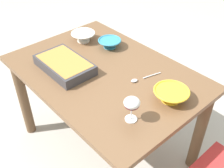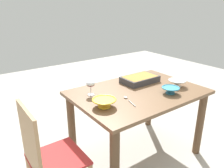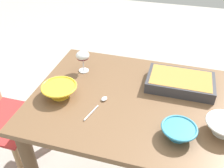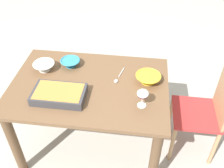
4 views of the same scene
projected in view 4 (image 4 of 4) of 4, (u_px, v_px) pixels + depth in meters
The scene contains 9 objects.
ground_plane at pixel (93, 142), 2.59m from camera, with size 8.00×8.00×0.00m, color #B2ADA3.
dining_table at pixel (90, 97), 2.19m from camera, with size 1.27×0.89×0.75m.
chair at pixel (207, 109), 2.24m from camera, with size 0.40×0.41×0.92m.
wine_glass at pixel (143, 95), 1.85m from camera, with size 0.09×0.09×0.15m.
casserole_dish at pixel (59, 94), 1.96m from camera, with size 0.39×0.24×0.07m.
mixing_bowl at pixel (70, 62), 2.27m from camera, with size 0.17×0.17×0.06m.
small_bowl at pixel (148, 78), 2.10m from camera, with size 0.21×0.21×0.07m.
serving_bowl at pixel (44, 66), 2.23m from camera, with size 0.18×0.18×0.07m.
serving_spoon at pixel (118, 78), 2.15m from camera, with size 0.07×0.22×0.01m.
Camera 4 is at (0.39, -1.57, 2.11)m, focal length 41.96 mm.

